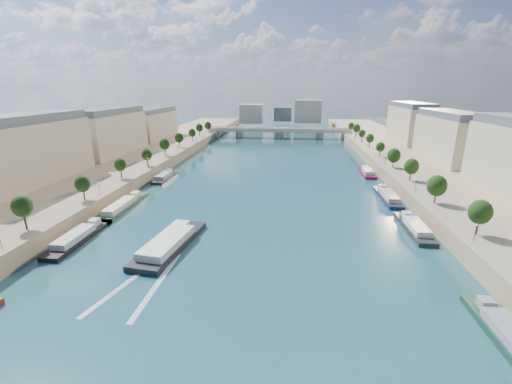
# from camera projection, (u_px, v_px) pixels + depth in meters

# --- Properties ---
(ground) EXTENTS (700.00, 700.00, 0.00)m
(ground) POSITION_uv_depth(u_px,v_px,m) (265.00, 188.00, 137.82)
(ground) COLOR #0B2834
(ground) RESTS_ON ground
(quay_left) EXTENTS (44.00, 520.00, 5.00)m
(quay_left) POSITION_uv_depth(u_px,v_px,m) (95.00, 178.00, 144.22)
(quay_left) COLOR #9E8460
(quay_left) RESTS_ON ground
(quay_right) EXTENTS (44.00, 520.00, 5.00)m
(quay_right) POSITION_uv_depth(u_px,v_px,m) (454.00, 188.00, 129.96)
(quay_right) COLOR #9E8460
(quay_right) RESTS_ON ground
(pave_left) EXTENTS (14.00, 520.00, 0.10)m
(pave_left) POSITION_uv_depth(u_px,v_px,m) (129.00, 173.00, 141.98)
(pave_left) COLOR gray
(pave_left) RESTS_ON quay_left
(pave_right) EXTENTS (14.00, 520.00, 0.10)m
(pave_right) POSITION_uv_depth(u_px,v_px,m) (414.00, 180.00, 130.70)
(pave_right) COLOR gray
(pave_right) RESTS_ON quay_right
(trees_left) EXTENTS (4.80, 268.80, 8.26)m
(trees_left) POSITION_uv_depth(u_px,v_px,m) (134.00, 159.00, 142.09)
(trees_left) COLOR #382B1E
(trees_left) RESTS_ON ground
(trees_right) EXTENTS (4.80, 268.80, 8.26)m
(trees_right) POSITION_uv_depth(u_px,v_px,m) (402.00, 161.00, 138.81)
(trees_right) COLOR #382B1E
(trees_right) RESTS_ON ground
(lamps_left) EXTENTS (0.36, 200.36, 4.28)m
(lamps_left) POSITION_uv_depth(u_px,v_px,m) (127.00, 172.00, 131.23)
(lamps_left) COLOR black
(lamps_left) RESTS_ON ground
(lamps_right) EXTENTS (0.36, 200.36, 4.28)m
(lamps_right) POSITION_uv_depth(u_px,v_px,m) (399.00, 170.00, 135.09)
(lamps_right) COLOR black
(lamps_right) RESTS_ON ground
(buildings_left) EXTENTS (16.00, 226.00, 23.20)m
(buildings_left) POSITION_uv_depth(u_px,v_px,m) (78.00, 140.00, 152.81)
(buildings_left) COLOR #BCAC90
(buildings_left) RESTS_ON ground
(buildings_right) EXTENTS (16.00, 226.00, 23.20)m
(buildings_right) POSITION_uv_depth(u_px,v_px,m) (481.00, 147.00, 135.98)
(buildings_right) COLOR #BCAC90
(buildings_right) RESTS_ON ground
(skyline) EXTENTS (79.00, 42.00, 22.00)m
(skyline) POSITION_uv_depth(u_px,v_px,m) (286.00, 113.00, 341.90)
(skyline) COLOR #BCAC90
(skyline) RESTS_ON ground
(bridge) EXTENTS (112.00, 12.00, 8.15)m
(bridge) POSITION_uv_depth(u_px,v_px,m) (279.00, 132.00, 272.68)
(bridge) COLOR #C1B79E
(bridge) RESTS_ON ground
(tour_barge) EXTENTS (11.90, 29.46, 3.89)m
(tour_barge) POSITION_uv_depth(u_px,v_px,m) (170.00, 243.00, 86.85)
(tour_barge) COLOR black
(tour_barge) RESTS_ON ground
(wake) EXTENTS (11.00, 26.01, 0.04)m
(wake) POSITION_uv_depth(u_px,v_px,m) (143.00, 282.00, 71.41)
(wake) COLOR silver
(wake) RESTS_ON ground
(moored_barges_left) EXTENTS (5.00, 153.83, 3.60)m
(moored_barges_left) POSITION_uv_depth(u_px,v_px,m) (67.00, 246.00, 85.96)
(moored_barges_left) COLOR #1C223E
(moored_barges_left) RESTS_ON ground
(moored_barges_right) EXTENTS (5.00, 157.93, 3.60)m
(moored_barges_right) POSITION_uv_depth(u_px,v_px,m) (422.00, 237.00, 91.06)
(moored_barges_right) COLOR black
(moored_barges_right) RESTS_ON ground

